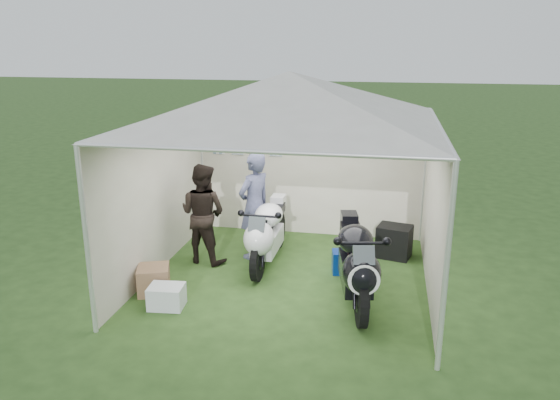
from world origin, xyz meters
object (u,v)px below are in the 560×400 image
(equipment_box, at_px, (394,241))
(crate_1, at_px, (154,280))
(crate_0, at_px, (167,297))
(motorcycle_black, at_px, (356,261))
(person_dark_jacket, at_px, (203,213))
(motorcycle_white, at_px, (267,232))
(canopy_tent, at_px, (289,103))
(paddock_stand, at_px, (347,262))
(person_blue_jacket, at_px, (254,206))

(equipment_box, height_order, crate_1, equipment_box)
(equipment_box, relative_size, crate_0, 1.17)
(motorcycle_black, height_order, person_dark_jacket, person_dark_jacket)
(motorcycle_black, bearing_deg, person_dark_jacket, 147.90)
(motorcycle_white, height_order, equipment_box, motorcycle_white)
(crate_1, bearing_deg, canopy_tent, 26.78)
(motorcycle_white, distance_m, paddock_stand, 1.32)
(person_blue_jacket, height_order, crate_0, person_blue_jacket)
(motorcycle_white, height_order, crate_0, motorcycle_white)
(paddock_stand, bearing_deg, crate_0, -144.68)
(person_dark_jacket, xyz_separation_m, person_blue_jacket, (0.75, 0.34, 0.07))
(motorcycle_white, height_order, crate_1, motorcycle_white)
(motorcycle_black, xyz_separation_m, person_blue_jacket, (-1.71, 1.31, 0.27))
(crate_0, xyz_separation_m, crate_1, (-0.35, 0.38, 0.04))
(canopy_tent, distance_m, paddock_stand, 2.57)
(paddock_stand, distance_m, equipment_box, 1.05)
(canopy_tent, height_order, person_dark_jacket, canopy_tent)
(person_blue_jacket, bearing_deg, motorcycle_white, 72.97)
(motorcycle_white, distance_m, equipment_box, 2.11)
(person_dark_jacket, bearing_deg, canopy_tent, -179.78)
(crate_0, bearing_deg, person_blue_jacket, 69.69)
(paddock_stand, height_order, crate_1, crate_1)
(canopy_tent, relative_size, crate_0, 12.57)
(motorcycle_black, height_order, crate_1, motorcycle_black)
(motorcycle_white, xyz_separation_m, person_blue_jacket, (-0.26, 0.30, 0.32))
(paddock_stand, distance_m, person_dark_jacket, 2.36)
(paddock_stand, bearing_deg, canopy_tent, -158.61)
(equipment_box, bearing_deg, motorcycle_white, -159.37)
(motorcycle_black, height_order, paddock_stand, motorcycle_black)
(motorcycle_white, xyz_separation_m, person_dark_jacket, (-1.01, -0.04, 0.25))
(paddock_stand, bearing_deg, person_blue_jacket, 166.99)
(crate_0, bearing_deg, paddock_stand, 35.32)
(motorcycle_white, xyz_separation_m, motorcycle_black, (1.44, -1.01, 0.04))
(person_blue_jacket, bearing_deg, paddock_stand, 108.96)
(equipment_box, bearing_deg, motorcycle_black, -106.36)
(canopy_tent, bearing_deg, person_dark_jacket, 166.55)
(person_blue_jacket, distance_m, crate_1, 2.01)
(motorcycle_white, relative_size, equipment_box, 3.79)
(motorcycle_white, xyz_separation_m, paddock_stand, (1.26, -0.05, -0.38))
(canopy_tent, distance_m, crate_0, 3.07)
(equipment_box, bearing_deg, person_dark_jacket, -165.37)
(motorcycle_white, distance_m, crate_1, 1.87)
(canopy_tent, bearing_deg, motorcycle_white, 137.80)
(paddock_stand, distance_m, crate_1, 2.86)
(paddock_stand, xyz_separation_m, crate_0, (-2.25, -1.59, -0.02))
(motorcycle_black, relative_size, equipment_box, 4.06)
(motorcycle_white, relative_size, person_blue_jacket, 1.15)
(canopy_tent, distance_m, crate_1, 3.09)
(person_dark_jacket, distance_m, person_blue_jacket, 0.82)
(canopy_tent, xyz_separation_m, person_blue_jacket, (-0.68, 0.68, -1.71))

